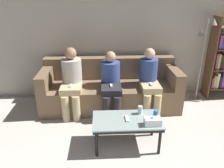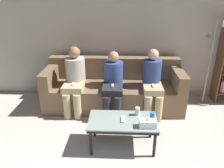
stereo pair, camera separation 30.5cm
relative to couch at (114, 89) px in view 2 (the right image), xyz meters
The scene contains 11 objects.
wall_back 1.10m from the couch, 90.00° to the left, with size 12.00×0.06×2.60m.
couch is the anchor object (origin of this frame).
coffee_table 1.24m from the couch, 81.92° to the right, with size 0.94×0.52×0.43m.
cup_near_left 1.35m from the couch, 64.63° to the right, with size 0.07×0.07×0.12m.
cup_near_right 1.16m from the couch, 70.81° to the right, with size 0.07×0.07×0.12m.
tissue_box 1.47m from the couch, 70.27° to the right, with size 0.22×0.12×0.13m.
game_remote 1.25m from the couch, 81.92° to the right, with size 0.04×0.15×0.02m.
standing_lamp 1.90m from the couch, ahead, with size 0.31×0.26×1.61m.
seated_person_left_end 0.78m from the couch, 163.54° to the right, with size 0.35×0.67×1.17m.
seated_person_mid_left 0.36m from the couch, 90.00° to the right, with size 0.34×0.72×1.09m.
seated_person_mid_right 0.78m from the couch, 17.79° to the right, with size 0.32×0.67×1.14m.
Camera 2 is at (0.14, -0.36, 2.04)m, focal length 35.00 mm.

